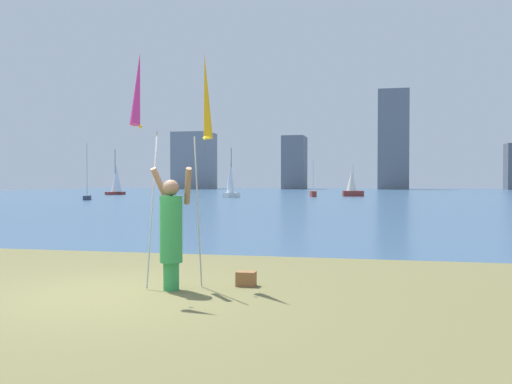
{
  "coord_description": "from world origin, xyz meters",
  "views": [
    {
      "loc": [
        3.94,
        -7.82,
        1.75
      ],
      "look_at": [
        0.75,
        7.15,
        1.43
      ],
      "focal_mm": 38.51,
      "sensor_mm": 36.0,
      "label": 1
    }
  ],
  "objects_px": {
    "kite_flag_left": "(138,95)",
    "sailboat_0": "(313,193)",
    "sailboat_2": "(87,196)",
    "bag": "(246,279)",
    "person": "(171,230)",
    "kite_flag_right": "(206,101)",
    "sailboat_3": "(231,181)",
    "sailboat_7": "(352,185)",
    "sailboat_8": "(116,180)"
  },
  "relations": [
    {
      "from": "person",
      "to": "bag",
      "type": "xyz_separation_m",
      "value": [
        1.1,
        0.56,
        -0.85
      ]
    },
    {
      "from": "kite_flag_left",
      "to": "bag",
      "type": "distance_m",
      "value": 3.44
    },
    {
      "from": "bag",
      "to": "sailboat_7",
      "type": "distance_m",
      "value": 53.22
    },
    {
      "from": "bag",
      "to": "sailboat_0",
      "type": "relative_size",
      "value": 0.08
    },
    {
      "from": "kite_flag_right",
      "to": "sailboat_3",
      "type": "relative_size",
      "value": 0.75
    },
    {
      "from": "bag",
      "to": "sailboat_0",
      "type": "xyz_separation_m",
      "value": [
        -4.33,
        50.96,
        0.23
      ]
    },
    {
      "from": "person",
      "to": "kite_flag_right",
      "type": "relative_size",
      "value": 0.51
    },
    {
      "from": "kite_flag_left",
      "to": "sailboat_0",
      "type": "distance_m",
      "value": 52.03
    },
    {
      "from": "sailboat_0",
      "to": "bag",
      "type": "bearing_deg",
      "value": -85.14
    },
    {
      "from": "kite_flag_left",
      "to": "bag",
      "type": "height_order",
      "value": "kite_flag_left"
    },
    {
      "from": "sailboat_7",
      "to": "sailboat_8",
      "type": "distance_m",
      "value": 28.84
    },
    {
      "from": "sailboat_7",
      "to": "sailboat_2",
      "type": "bearing_deg",
      "value": -145.27
    },
    {
      "from": "sailboat_2",
      "to": "bag",
      "type": "bearing_deg",
      "value": -57.53
    },
    {
      "from": "sailboat_3",
      "to": "sailboat_7",
      "type": "relative_size",
      "value": 1.44
    },
    {
      "from": "sailboat_2",
      "to": "sailboat_8",
      "type": "distance_m",
      "value": 17.84
    },
    {
      "from": "sailboat_7",
      "to": "sailboat_8",
      "type": "relative_size",
      "value": 0.64
    },
    {
      "from": "person",
      "to": "sailboat_8",
      "type": "xyz_separation_m",
      "value": [
        -27.95,
        54.51,
        0.84
      ]
    },
    {
      "from": "sailboat_3",
      "to": "sailboat_8",
      "type": "height_order",
      "value": "sailboat_8"
    },
    {
      "from": "sailboat_0",
      "to": "sailboat_2",
      "type": "distance_m",
      "value": 23.75
    },
    {
      "from": "person",
      "to": "sailboat_7",
      "type": "height_order",
      "value": "sailboat_7"
    },
    {
      "from": "bag",
      "to": "person",
      "type": "bearing_deg",
      "value": -152.8
    },
    {
      "from": "kite_flag_left",
      "to": "sailboat_3",
      "type": "distance_m",
      "value": 48.5
    },
    {
      "from": "kite_flag_left",
      "to": "sailboat_0",
      "type": "relative_size",
      "value": 0.92
    },
    {
      "from": "sailboat_0",
      "to": "sailboat_2",
      "type": "relative_size",
      "value": 0.79
    },
    {
      "from": "sailboat_7",
      "to": "bag",
      "type": "bearing_deg",
      "value": -89.77
    },
    {
      "from": "bag",
      "to": "sailboat_0",
      "type": "distance_m",
      "value": 51.14
    },
    {
      "from": "bag",
      "to": "sailboat_8",
      "type": "xyz_separation_m",
      "value": [
        -29.04,
        53.94,
        1.69
      ]
    },
    {
      "from": "kite_flag_right",
      "to": "sailboat_0",
      "type": "height_order",
      "value": "sailboat_0"
    },
    {
      "from": "sailboat_7",
      "to": "sailboat_8",
      "type": "height_order",
      "value": "sailboat_8"
    },
    {
      "from": "kite_flag_left",
      "to": "sailboat_7",
      "type": "relative_size",
      "value": 1.04
    },
    {
      "from": "kite_flag_left",
      "to": "sailboat_3",
      "type": "xyz_separation_m",
      "value": [
        -10.92,
        47.24,
        -1.39
      ]
    },
    {
      "from": "sailboat_2",
      "to": "sailboat_7",
      "type": "bearing_deg",
      "value": 34.73
    },
    {
      "from": "sailboat_3",
      "to": "sailboat_7",
      "type": "xyz_separation_m",
      "value": [
        12.19,
        6.89,
        -0.4
      ]
    },
    {
      "from": "sailboat_3",
      "to": "sailboat_7",
      "type": "height_order",
      "value": "sailboat_3"
    },
    {
      "from": "person",
      "to": "kite_flag_left",
      "type": "bearing_deg",
      "value": -148.46
    },
    {
      "from": "kite_flag_right",
      "to": "sailboat_2",
      "type": "distance_m",
      "value": 43.57
    },
    {
      "from": "kite_flag_right",
      "to": "sailboat_8",
      "type": "xyz_separation_m",
      "value": [
        -28.34,
        53.9,
        -1.28
      ]
    },
    {
      "from": "sailboat_2",
      "to": "sailboat_8",
      "type": "relative_size",
      "value": 0.92
    },
    {
      "from": "person",
      "to": "sailboat_3",
      "type": "height_order",
      "value": "sailboat_3"
    },
    {
      "from": "sailboat_3",
      "to": "bag",
      "type": "bearing_deg",
      "value": -75.0
    },
    {
      "from": "sailboat_2",
      "to": "sailboat_3",
      "type": "bearing_deg",
      "value": 39.8
    },
    {
      "from": "sailboat_7",
      "to": "kite_flag_left",
      "type": "bearing_deg",
      "value": -91.35
    },
    {
      "from": "sailboat_0",
      "to": "sailboat_2",
      "type": "bearing_deg",
      "value": -144.08
    },
    {
      "from": "sailboat_7",
      "to": "sailboat_8",
      "type": "bearing_deg",
      "value": 178.54
    },
    {
      "from": "person",
      "to": "sailboat_2",
      "type": "relative_size",
      "value": 0.38
    },
    {
      "from": "person",
      "to": "kite_flag_right",
      "type": "bearing_deg",
      "value": 46.52
    },
    {
      "from": "kite_flag_left",
      "to": "sailboat_0",
      "type": "xyz_separation_m",
      "value": [
        -2.84,
        51.88,
        -2.73
      ]
    },
    {
      "from": "sailboat_0",
      "to": "sailboat_2",
      "type": "height_order",
      "value": "sailboat_2"
    },
    {
      "from": "kite_flag_right",
      "to": "bag",
      "type": "bearing_deg",
      "value": -3.7
    },
    {
      "from": "person",
      "to": "sailboat_3",
      "type": "bearing_deg",
      "value": 93.08
    }
  ]
}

